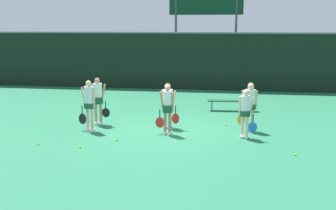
% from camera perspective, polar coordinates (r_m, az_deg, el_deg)
% --- Properties ---
extents(ground_plane, '(140.00, 140.00, 0.00)m').
position_cam_1_polar(ground_plane, '(14.05, 0.07, -3.74)').
color(ground_plane, '#26724C').
extents(fence_windscreen, '(60.00, 0.08, 3.29)m').
position_cam_1_polar(fence_windscreen, '(22.68, 3.43, 6.39)').
color(fence_windscreen, black).
rests_on(fence_windscreen, ground_plane).
extents(scoreboard, '(4.45, 0.15, 6.08)m').
position_cam_1_polar(scoreboard, '(24.48, 5.54, 14.07)').
color(scoreboard, '#515156').
rests_on(scoreboard, ground_plane).
extents(bench_courtside, '(2.09, 0.46, 0.46)m').
position_cam_1_polar(bench_courtside, '(17.39, 9.18, 0.46)').
color(bench_courtside, '#19472D').
rests_on(bench_courtside, ground_plane).
extents(player_0, '(0.65, 0.37, 1.81)m').
position_cam_1_polar(player_0, '(14.03, -11.41, 0.51)').
color(player_0, beige).
rests_on(player_0, ground_plane).
extents(player_1, '(0.64, 0.34, 1.72)m').
position_cam_1_polar(player_1, '(13.37, -0.12, -0.13)').
color(player_1, tan).
rests_on(player_1, ground_plane).
extents(player_2, '(0.62, 0.34, 1.64)m').
position_cam_1_polar(player_2, '(13.19, 11.17, -0.71)').
color(player_2, beige).
rests_on(player_2, ground_plane).
extents(player_3, '(0.69, 0.39, 1.78)m').
position_cam_1_polar(player_3, '(14.93, -10.14, 1.15)').
color(player_3, tan).
rests_on(player_3, ground_plane).
extents(player_4, '(0.68, 0.41, 1.66)m').
position_cam_1_polar(player_4, '(14.24, -0.02, 0.57)').
color(player_4, tan).
rests_on(player_4, ground_plane).
extents(player_5, '(0.67, 0.40, 1.73)m').
position_cam_1_polar(player_5, '(14.07, 11.82, 0.37)').
color(player_5, beige).
rests_on(player_5, ground_plane).
extents(tennis_ball_0, '(0.07, 0.07, 0.07)m').
position_cam_1_polar(tennis_ball_0, '(12.02, 18.00, -6.85)').
color(tennis_ball_0, '#CCE033').
rests_on(tennis_ball_0, ground_plane).
extents(tennis_ball_1, '(0.07, 0.07, 0.07)m').
position_cam_1_polar(tennis_ball_1, '(12.95, -7.46, -5.03)').
color(tennis_ball_1, '#CCE033').
rests_on(tennis_ball_1, ground_plane).
extents(tennis_ball_2, '(0.07, 0.07, 0.07)m').
position_cam_1_polar(tennis_ball_2, '(15.04, -11.54, -2.80)').
color(tennis_ball_2, '#CCE033').
rests_on(tennis_ball_2, ground_plane).
extents(tennis_ball_3, '(0.07, 0.07, 0.07)m').
position_cam_1_polar(tennis_ball_3, '(12.40, -12.65, -5.98)').
color(tennis_ball_3, '#CCE033').
rests_on(tennis_ball_3, ground_plane).
extents(tennis_ball_4, '(0.07, 0.07, 0.07)m').
position_cam_1_polar(tennis_ball_4, '(14.92, 8.41, -2.81)').
color(tennis_ball_4, '#CCE033').
rests_on(tennis_ball_4, ground_plane).
extents(tennis_ball_5, '(0.06, 0.06, 0.06)m').
position_cam_1_polar(tennis_ball_5, '(13.07, -18.34, -5.39)').
color(tennis_ball_5, '#CCE033').
rests_on(tennis_ball_5, ground_plane).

